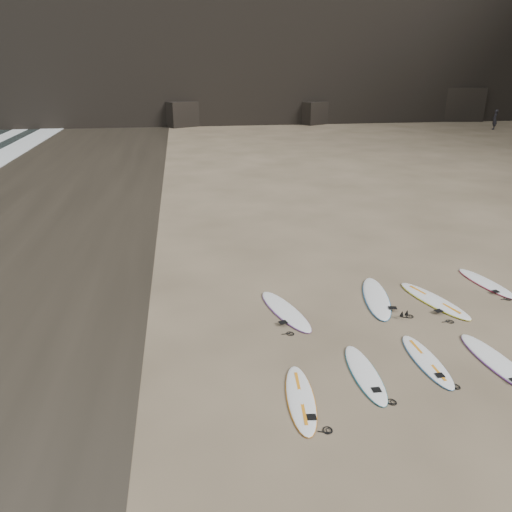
{
  "coord_description": "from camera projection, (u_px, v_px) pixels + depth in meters",
  "views": [
    {
      "loc": [
        -5.86,
        -9.13,
        6.46
      ],
      "look_at": [
        -4.02,
        3.28,
        1.5
      ],
      "focal_mm": 35.0,
      "sensor_mm": 36.0,
      "label": 1
    }
  ],
  "objects": [
    {
      "name": "person_a",
      "position": [
        495.0,
        120.0,
        48.96
      ],
      "size": [
        0.69,
        0.82,
        1.9
      ],
      "primitive_type": "imported",
      "rotation": [
        0.0,
        0.0,
        4.31
      ],
      "color": "black",
      "rests_on": "ground"
    },
    {
      "name": "surfboard_1",
      "position": [
        365.0,
        373.0,
        10.94
      ],
      "size": [
        0.59,
        2.3,
        0.08
      ],
      "primitive_type": "ellipsoid",
      "rotation": [
        0.0,
        0.0,
        -0.02
      ],
      "color": "white",
      "rests_on": "ground"
    },
    {
      "name": "surfboard_8",
      "position": [
        486.0,
        283.0,
        15.35
      ],
      "size": [
        0.98,
        2.44,
        0.09
      ],
      "primitive_type": "ellipsoid",
      "rotation": [
        0.0,
        0.0,
        0.18
      ],
      "color": "white",
      "rests_on": "ground"
    },
    {
      "name": "ground",
      "position": [
        448.0,
        358.0,
        11.57
      ],
      "size": [
        240.0,
        240.0,
        0.0
      ],
      "primitive_type": "plane",
      "color": "#897559",
      "rests_on": "ground"
    },
    {
      "name": "surfboard_6",
      "position": [
        376.0,
        297.0,
        14.41
      ],
      "size": [
        1.26,
        2.87,
        0.1
      ],
      "primitive_type": "ellipsoid",
      "rotation": [
        0.0,
        0.0,
        -0.22
      ],
      "color": "white",
      "rests_on": "ground"
    },
    {
      "name": "surfboard_5",
      "position": [
        285.0,
        310.0,
        13.66
      ],
      "size": [
        1.34,
        2.69,
        0.09
      ],
      "primitive_type": "ellipsoid",
      "rotation": [
        0.0,
        0.0,
        0.28
      ],
      "color": "white",
      "rests_on": "ground"
    },
    {
      "name": "surfboard_0",
      "position": [
        301.0,
        398.0,
        10.14
      ],
      "size": [
        0.77,
        2.33,
        0.08
      ],
      "primitive_type": "ellipsoid",
      "rotation": [
        0.0,
        0.0,
        -0.1
      ],
      "color": "white",
      "rests_on": "ground"
    },
    {
      "name": "surfboard_7",
      "position": [
        434.0,
        300.0,
        14.25
      ],
      "size": [
        1.4,
        2.71,
        0.1
      ],
      "primitive_type": "ellipsoid",
      "rotation": [
        0.0,
        0.0,
        0.31
      ],
      "color": "white",
      "rests_on": "ground"
    },
    {
      "name": "surfboard_2",
      "position": [
        427.0,
        360.0,
        11.41
      ],
      "size": [
        0.58,
        2.26,
        0.08
      ],
      "primitive_type": "ellipsoid",
      "rotation": [
        0.0,
        0.0,
        0.02
      ],
      "color": "white",
      "rests_on": "ground"
    },
    {
      "name": "surfboard_3",
      "position": [
        498.0,
        362.0,
        11.32
      ],
      "size": [
        0.87,
        2.64,
        0.09
      ],
      "primitive_type": "ellipsoid",
      "rotation": [
        0.0,
        0.0,
        0.1
      ],
      "color": "white",
      "rests_on": "ground"
    }
  ]
}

